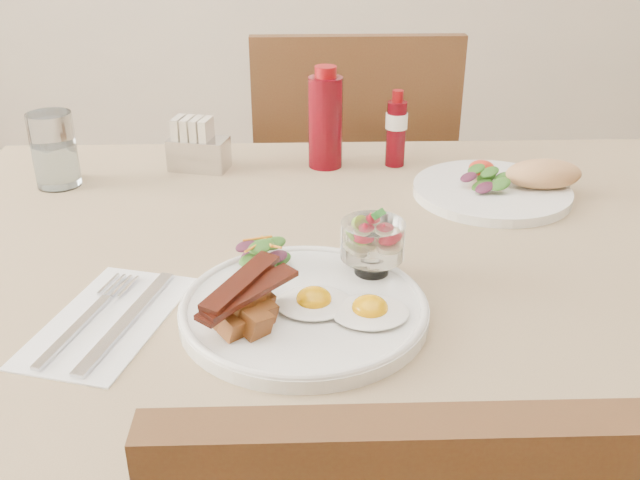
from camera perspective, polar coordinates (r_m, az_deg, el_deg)
The scene contains 13 objects.
table at distance 1.00m, azimuth 5.23°, elevation -5.13°, with size 1.33×0.88×0.75m.
chair_far at distance 1.65m, azimuth 2.42°, elevation 2.85°, with size 0.42×0.42×0.93m.
main_plate at distance 0.80m, azimuth -1.29°, elevation -5.63°, with size 0.28×0.28×0.02m, color white.
fried_eggs at distance 0.79m, azimuth 1.74°, elevation -5.26°, with size 0.17×0.12×0.02m.
bacon_potato_pile at distance 0.76m, azimuth -5.89°, elevation -5.06°, with size 0.11×0.11×0.05m.
side_salad at distance 0.87m, azimuth -4.57°, elevation -1.20°, with size 0.07×0.07×0.04m.
fruit_cup at distance 0.85m, azimuth 4.22°, elevation -0.02°, with size 0.08×0.08×0.08m.
second_plate at distance 1.15m, azimuth 14.51°, elevation 4.24°, with size 0.27×0.24×0.06m.
ketchup_bottle at distance 1.22m, azimuth 0.44°, elevation 9.54°, with size 0.07×0.07×0.17m.
hot_sauce_bottle at distance 1.23m, azimuth 6.11°, elevation 8.78°, with size 0.05×0.05×0.13m.
sugar_caddy at distance 1.23m, azimuth -9.81°, elevation 7.27°, with size 0.11×0.08×0.09m.
water_glass at distance 1.22m, azimuth -20.44°, elevation 6.45°, with size 0.07×0.07×0.12m.
napkin_cutlery at distance 0.83m, azimuth -16.53°, elevation -6.14°, with size 0.18×0.24×0.01m.
Camera 1 is at (-0.12, -0.85, 1.19)m, focal length 40.00 mm.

